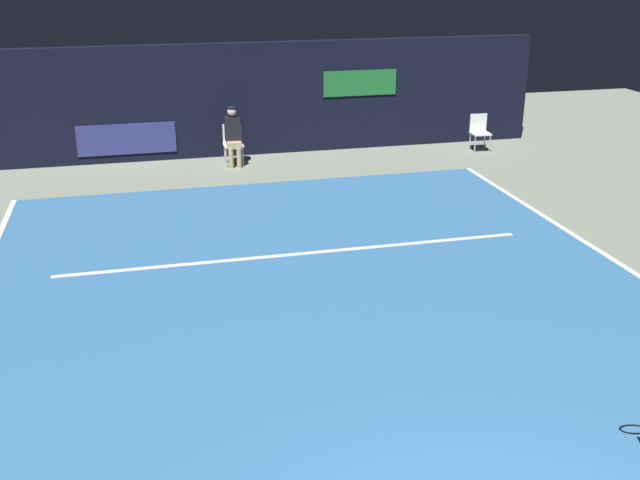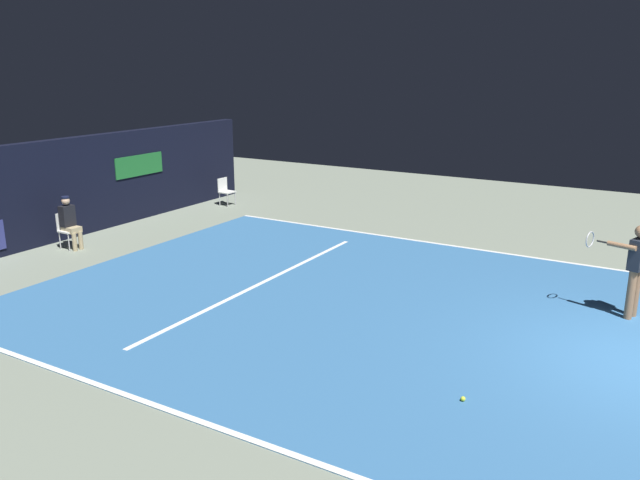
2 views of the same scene
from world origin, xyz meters
TOP-DOWN VIEW (x-y plane):
  - ground_plane at (0.00, 5.19)m, footprint 29.22×29.22m
  - court_surface at (0.00, 5.19)m, footprint 9.64×12.38m
  - line_service at (0.00, 7.35)m, footprint 7.52×0.10m
  - back_wall at (-0.00, 13.93)m, footprint 14.72×0.33m
  - line_judge_on_chair at (-0.25, 12.97)m, footprint 0.45×0.54m
  - courtside_chair_near at (5.71, 12.86)m, footprint 0.47×0.45m

SIDE VIEW (x-z plane):
  - ground_plane at x=0.00m, z-range 0.00..0.00m
  - court_surface at x=0.00m, z-range 0.00..0.01m
  - line_service at x=0.00m, z-range 0.01..0.02m
  - courtside_chair_near at x=5.71m, z-range 0.06..0.94m
  - line_judge_on_chair at x=-0.25m, z-range 0.03..1.35m
  - back_wall at x=0.00m, z-range 0.00..2.60m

